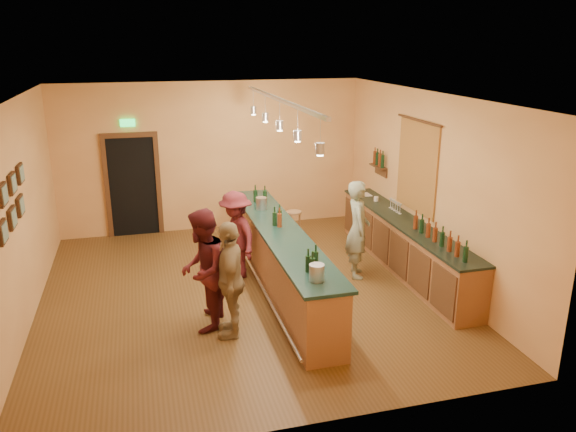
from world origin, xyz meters
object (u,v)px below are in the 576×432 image
object	(u,v)px
back_counter	(404,245)
customer_a	(203,270)
bartender	(358,229)
bar_stool	(294,218)
customer_b	(230,279)
customer_c	(236,235)
tasting_bar	(280,255)

from	to	relation	value
back_counter	customer_a	xyz separation A→B (m)	(-3.74, -1.19, 0.40)
bartender	bar_stool	bearing A→B (deg)	31.61
back_counter	customer_b	xyz separation A→B (m)	(-3.40, -1.49, 0.36)
customer_b	customer_c	xyz separation A→B (m)	(0.42, 1.95, -0.06)
tasting_bar	customer_c	xyz separation A→B (m)	(-0.63, 0.64, 0.18)
bartender	customer_c	bearing A→B (deg)	91.36
bartender	bar_stool	size ratio (longest dim) A/B	2.61
back_counter	customer_c	xyz separation A→B (m)	(-2.98, 0.46, 0.30)
tasting_bar	customer_a	world-z (taller)	customer_a
customer_b	bar_stool	distance (m)	3.92
customer_a	bartender	bearing A→B (deg)	129.55
customer_c	bartender	bearing A→B (deg)	56.84
customer_a	back_counter	bearing A→B (deg)	124.46
tasting_bar	customer_c	distance (m)	0.91
bar_stool	customer_b	bearing A→B (deg)	-118.63
back_counter	customer_b	world-z (taller)	customer_b
tasting_bar	bar_stool	bearing A→B (deg)	68.73
back_counter	bartender	xyz separation A→B (m)	(-0.92, -0.01, 0.38)
back_counter	bartender	world-z (taller)	bartender
tasting_bar	bartender	distance (m)	1.47
back_counter	customer_c	size ratio (longest dim) A/B	2.91
back_counter	tasting_bar	world-z (taller)	tasting_bar
bar_stool	bartender	bearing A→B (deg)	-72.52
tasting_bar	back_counter	bearing A→B (deg)	4.40
customer_a	bar_stool	xyz separation A→B (m)	(2.21, 3.13, -0.37)
customer_b	customer_c	bearing A→B (deg)	178.49
back_counter	tasting_bar	size ratio (longest dim) A/B	0.89
bartender	customer_a	bearing A→B (deg)	126.81
back_counter	bartender	distance (m)	0.99
customer_c	bar_stool	world-z (taller)	customer_c
tasting_bar	bar_stool	distance (m)	2.28
tasting_bar	bar_stool	xyz separation A→B (m)	(0.83, 2.12, -0.09)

